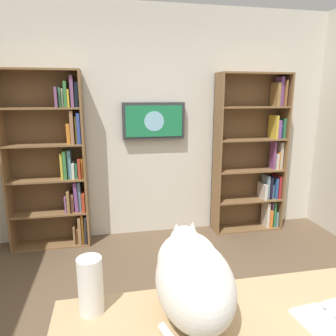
{
  "coord_description": "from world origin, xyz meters",
  "views": [
    {
      "loc": [
        0.53,
        1.48,
        1.69
      ],
      "look_at": [
        0.03,
        -1.07,
        1.08
      ],
      "focal_mm": 33.24,
      "sensor_mm": 36.0,
      "label": 1
    }
  ],
  "objects_px": {
    "bookshelf_left": "(256,157)",
    "bookshelf_right": "(57,163)",
    "cat": "(192,275)",
    "paper_towel_roll": "(91,285)",
    "wall_mounted_tv": "(154,121)"
  },
  "relations": [
    {
      "from": "bookshelf_left",
      "to": "bookshelf_right",
      "type": "distance_m",
      "value": 2.39
    },
    {
      "from": "bookshelf_right",
      "to": "cat",
      "type": "relative_size",
      "value": 3.04
    },
    {
      "from": "bookshelf_right",
      "to": "paper_towel_roll",
      "type": "bearing_deg",
      "value": 101.48
    },
    {
      "from": "wall_mounted_tv",
      "to": "cat",
      "type": "bearing_deg",
      "value": 85.2
    },
    {
      "from": "bookshelf_right",
      "to": "wall_mounted_tv",
      "type": "distance_m",
      "value": 1.19
    },
    {
      "from": "wall_mounted_tv",
      "to": "paper_towel_roll",
      "type": "distance_m",
      "value": 2.51
    },
    {
      "from": "cat",
      "to": "paper_towel_roll",
      "type": "relative_size",
      "value": 2.45
    },
    {
      "from": "wall_mounted_tv",
      "to": "cat",
      "type": "relative_size",
      "value": 1.13
    },
    {
      "from": "cat",
      "to": "paper_towel_roll",
      "type": "xyz_separation_m",
      "value": [
        0.44,
        -0.09,
        -0.05
      ]
    },
    {
      "from": "bookshelf_right",
      "to": "paper_towel_roll",
      "type": "height_order",
      "value": "bookshelf_right"
    },
    {
      "from": "bookshelf_left",
      "to": "cat",
      "type": "relative_size",
      "value": 3.03
    },
    {
      "from": "bookshelf_left",
      "to": "paper_towel_roll",
      "type": "relative_size",
      "value": 7.41
    },
    {
      "from": "cat",
      "to": "wall_mounted_tv",
      "type": "bearing_deg",
      "value": -94.8
    },
    {
      "from": "bookshelf_left",
      "to": "bookshelf_right",
      "type": "height_order",
      "value": "bookshelf_right"
    },
    {
      "from": "bookshelf_left",
      "to": "paper_towel_roll",
      "type": "height_order",
      "value": "bookshelf_left"
    }
  ]
}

